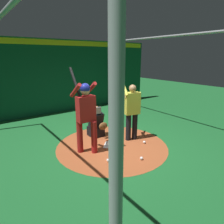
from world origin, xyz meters
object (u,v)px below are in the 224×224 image
(catcher, at_px, (97,125))
(baseball_2, at_px, (141,158))
(home_plate, at_px, (112,145))
(batter, at_px, (86,112))
(baseball_0, at_px, (108,160))
(baseball_1, at_px, (144,142))
(visitor, at_px, (132,109))

(catcher, height_order, baseball_2, catcher)
(home_plate, relative_size, batter, 0.20)
(batter, bearing_deg, baseball_0, 11.08)
(catcher, bearing_deg, baseball_1, 32.18)
(catcher, height_order, baseball_0, catcher)
(baseball_0, bearing_deg, catcher, 157.49)
(visitor, bearing_deg, batter, -76.32)
(baseball_2, bearing_deg, baseball_0, -119.67)
(visitor, height_order, baseball_0, visitor)
(catcher, xyz_separation_m, baseball_2, (1.84, 0.08, -0.32))
(home_plate, distance_m, baseball_0, 0.87)
(batter, relative_size, baseball_2, 28.29)
(baseball_0, height_order, baseball_1, same)
(visitor, distance_m, baseball_1, 0.99)
(visitor, xyz_separation_m, baseball_1, (0.44, 0.10, -0.88))
(baseball_1, distance_m, baseball_2, 0.92)
(catcher, distance_m, baseball_0, 1.60)
(baseball_2, bearing_deg, baseball_1, 130.46)
(home_plate, height_order, baseball_1, baseball_1)
(visitor, height_order, baseball_2, visitor)
(batter, bearing_deg, baseball_1, 71.22)
(home_plate, relative_size, baseball_1, 5.68)
(visitor, relative_size, baseball_1, 26.76)
(baseball_2, bearing_deg, catcher, -177.44)
(home_plate, xyz_separation_m, catcher, (-0.80, 0.02, 0.36))
(visitor, bearing_deg, home_plate, -72.65)
(catcher, relative_size, visitor, 0.48)
(catcher, distance_m, baseball_2, 1.87)
(baseball_0, bearing_deg, visitor, 116.97)
(batter, relative_size, baseball_1, 28.29)
(baseball_1, bearing_deg, home_plate, -118.66)
(batter, distance_m, catcher, 1.25)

